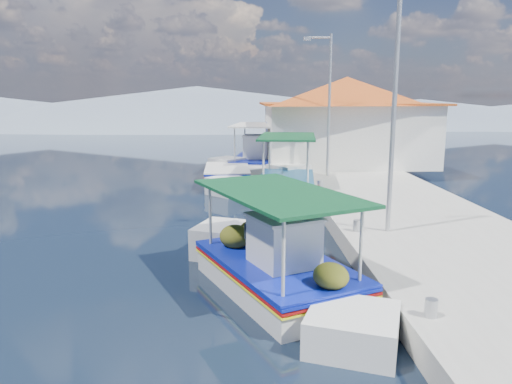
{
  "coord_description": "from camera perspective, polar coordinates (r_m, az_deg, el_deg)",
  "views": [
    {
      "loc": [
        0.79,
        -10.15,
        3.96
      ],
      "look_at": [
        1.22,
        3.3,
        1.3
      ],
      "focal_mm": 34.27,
      "sensor_mm": 36.0,
      "label": 1
    }
  ],
  "objects": [
    {
      "name": "ground",
      "position": [
        10.92,
        -5.94,
        -10.14
      ],
      "size": [
        160.0,
        160.0,
        0.0
      ],
      "primitive_type": "plane",
      "color": "black",
      "rests_on": "ground"
    },
    {
      "name": "quay",
      "position": [
        17.34,
        15.38,
        -1.58
      ],
      "size": [
        5.0,
        44.0,
        0.5
      ],
      "primitive_type": "cube",
      "color": "#A4A299",
      "rests_on": "ground"
    },
    {
      "name": "bollards",
      "position": [
        16.03,
        9.05,
        -0.87
      ],
      "size": [
        0.2,
        17.2,
        0.3
      ],
      "color": "#A5A8AD",
      "rests_on": "quay"
    },
    {
      "name": "main_caique",
      "position": [
        10.16,
        2.6,
        -9.03
      ],
      "size": [
        3.95,
        6.46,
        2.34
      ],
      "rotation": [
        0.0,
        0.0,
        -0.43
      ],
      "color": "silver",
      "rests_on": "ground"
    },
    {
      "name": "caique_green_canopy",
      "position": [
        19.87,
        3.55,
        0.83
      ],
      "size": [
        2.68,
        7.06,
        2.66
      ],
      "rotation": [
        0.0,
        0.0,
        0.13
      ],
      "color": "silver",
      "rests_on": "ground"
    },
    {
      "name": "caique_blue_hull",
      "position": [
        22.29,
        -3.36,
        1.76
      ],
      "size": [
        2.07,
        6.6,
        1.18
      ],
      "rotation": [
        0.0,
        0.0,
        -0.03
      ],
      "color": "silver",
      "rests_on": "ground"
    },
    {
      "name": "caique_far",
      "position": [
        25.58,
        0.14,
        3.45
      ],
      "size": [
        3.07,
        7.88,
        2.79
      ],
      "rotation": [
        0.0,
        0.0,
        0.14
      ],
      "color": "silver",
      "rests_on": "ground"
    },
    {
      "name": "harbor_building",
      "position": [
        25.75,
        10.43,
        8.37
      ],
      "size": [
        10.49,
        10.49,
        4.4
      ],
      "color": "white",
      "rests_on": "quay"
    },
    {
      "name": "lamp_post_near",
      "position": [
        12.7,
        15.46,
        10.3
      ],
      "size": [
        1.21,
        0.14,
        6.0
      ],
      "color": "#A5A8AD",
      "rests_on": "quay"
    },
    {
      "name": "lamp_post_far",
      "position": [
        21.47,
        8.31,
        10.78
      ],
      "size": [
        1.21,
        0.14,
        6.0
      ],
      "color": "#A5A8AD",
      "rests_on": "quay"
    },
    {
      "name": "mountain_ridge",
      "position": [
        66.42,
        3.21,
        9.51
      ],
      "size": [
        171.4,
        96.0,
        5.5
      ],
      "color": "slate",
      "rests_on": "ground"
    }
  ]
}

